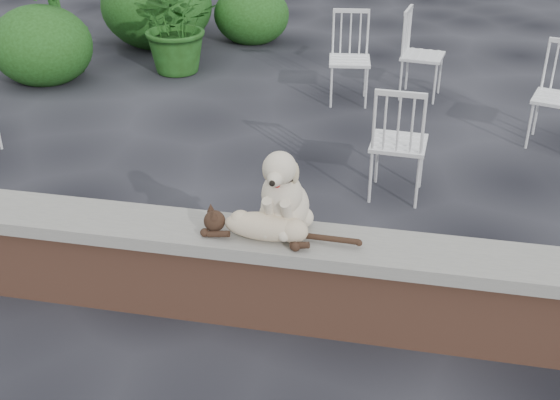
% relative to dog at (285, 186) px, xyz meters
% --- Properties ---
extents(ground, '(60.00, 60.00, 0.00)m').
position_rel_dog_xyz_m(ground, '(-0.56, -0.10, -0.85)').
color(ground, black).
rests_on(ground, ground).
extents(brick_wall, '(6.00, 0.30, 0.50)m').
position_rel_dog_xyz_m(brick_wall, '(-0.56, -0.10, -0.60)').
color(brick_wall, brown).
rests_on(brick_wall, ground).
extents(capstone, '(6.20, 0.40, 0.08)m').
position_rel_dog_xyz_m(capstone, '(-0.56, -0.10, -0.31)').
color(capstone, slate).
rests_on(capstone, brick_wall).
extents(dog, '(0.39, 0.49, 0.53)m').
position_rel_dog_xyz_m(dog, '(0.00, 0.00, 0.00)').
color(dog, beige).
rests_on(dog, capstone).
extents(cat, '(1.08, 0.34, 0.18)m').
position_rel_dog_xyz_m(cat, '(-0.08, -0.15, -0.18)').
color(cat, tan).
rests_on(cat, capstone).
extents(chair_c, '(0.59, 0.59, 0.94)m').
position_rel_dog_xyz_m(chair_c, '(0.58, 1.63, -0.38)').
color(chair_c, white).
rests_on(chair_c, ground).
extents(chair_d, '(0.69, 0.69, 0.94)m').
position_rel_dog_xyz_m(chair_d, '(1.93, 2.91, -0.38)').
color(chair_d, white).
rests_on(chair_d, ground).
extents(chair_b, '(0.63, 0.63, 0.94)m').
position_rel_dog_xyz_m(chair_b, '(-0.04, 3.65, -0.38)').
color(chair_b, white).
rests_on(chair_b, ground).
extents(chair_e, '(0.63, 0.63, 0.94)m').
position_rel_dog_xyz_m(chair_e, '(0.70, 3.97, -0.38)').
color(chair_e, white).
rests_on(chair_e, ground).
extents(potted_plant_a, '(1.37, 1.33, 1.16)m').
position_rel_dog_xyz_m(potted_plant_a, '(-2.11, 4.28, -0.27)').
color(potted_plant_a, '#1B3E11').
rests_on(potted_plant_a, ground).
extents(potted_plant_b, '(0.92, 0.92, 1.32)m').
position_rel_dog_xyz_m(potted_plant_b, '(-3.48, 3.92, -0.19)').
color(potted_plant_b, '#1B3E11').
rests_on(potted_plant_b, ground).
extents(shrubbery, '(3.01, 3.03, 1.15)m').
position_rel_dog_xyz_m(shrubbery, '(-2.75, 4.92, -0.39)').
color(shrubbery, '#1B3E11').
rests_on(shrubbery, ground).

